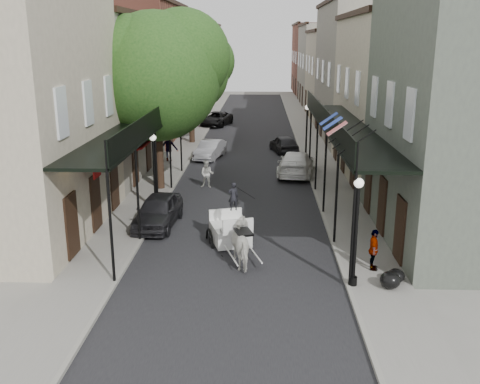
# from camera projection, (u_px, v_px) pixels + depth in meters

# --- Properties ---
(ground) EXTENTS (140.00, 140.00, 0.00)m
(ground) POSITION_uv_depth(u_px,v_px,m) (234.00, 262.00, 20.09)
(ground) COLOR gray
(ground) RESTS_ON ground
(road) EXTENTS (8.00, 90.00, 0.01)m
(road) POSITION_uv_depth(u_px,v_px,m) (248.00, 154.00, 39.31)
(road) COLOR black
(road) RESTS_ON ground
(sidewalk_left) EXTENTS (2.20, 90.00, 0.12)m
(sidewalk_left) POSITION_uv_depth(u_px,v_px,m) (180.00, 153.00, 39.48)
(sidewalk_left) COLOR gray
(sidewalk_left) RESTS_ON ground
(sidewalk_right) EXTENTS (2.20, 90.00, 0.12)m
(sidewalk_right) POSITION_uv_depth(u_px,v_px,m) (316.00, 154.00, 39.11)
(sidewalk_right) COLOR gray
(sidewalk_right) RESTS_ON ground
(building_row_left) EXTENTS (5.00, 80.00, 10.50)m
(building_row_left) POSITION_uv_depth(u_px,v_px,m) (155.00, 73.00, 47.81)
(building_row_left) COLOR #BFB399
(building_row_left) RESTS_ON ground
(building_row_right) EXTENTS (5.00, 80.00, 10.50)m
(building_row_right) POSITION_uv_depth(u_px,v_px,m) (348.00, 73.00, 47.16)
(building_row_right) COLOR gray
(building_row_right) RESTS_ON ground
(gallery_left) EXTENTS (2.20, 18.05, 4.88)m
(gallery_left) POSITION_uv_depth(u_px,v_px,m) (142.00, 126.00, 25.87)
(gallery_left) COLOR black
(gallery_left) RESTS_ON sidewalk_left
(gallery_right) EXTENTS (2.20, 18.05, 4.88)m
(gallery_right) POSITION_uv_depth(u_px,v_px,m) (341.00, 127.00, 25.51)
(gallery_right) COLOR black
(gallery_right) RESTS_ON sidewalk_right
(tree_near) EXTENTS (7.31, 6.80, 9.63)m
(tree_near) POSITION_uv_depth(u_px,v_px,m) (164.00, 71.00, 28.26)
(tree_near) COLOR #382619
(tree_near) RESTS_ON sidewalk_left
(tree_far) EXTENTS (6.45, 6.00, 8.61)m
(tree_far) POSITION_uv_depth(u_px,v_px,m) (195.00, 70.00, 41.89)
(tree_far) COLOR #382619
(tree_far) RESTS_ON sidewalk_left
(lamppost_right_near) EXTENTS (0.32, 0.32, 3.71)m
(lamppost_right_near) POSITION_uv_depth(u_px,v_px,m) (356.00, 231.00, 17.45)
(lamppost_right_near) COLOR black
(lamppost_right_near) RESTS_ON sidewalk_right
(lamppost_left) EXTENTS (0.32, 0.32, 3.71)m
(lamppost_left) POSITION_uv_depth(u_px,v_px,m) (154.00, 171.00, 25.45)
(lamppost_left) COLOR black
(lamppost_left) RESTS_ON sidewalk_left
(lamppost_right_far) EXTENTS (0.32, 0.32, 3.71)m
(lamppost_right_far) POSITION_uv_depth(u_px,v_px,m) (307.00, 131.00, 36.67)
(lamppost_right_far) COLOR black
(lamppost_right_far) RESTS_ON sidewalk_right
(horse) EXTENTS (1.42, 2.13, 1.65)m
(horse) POSITION_uv_depth(u_px,v_px,m) (244.00, 244.00, 19.70)
(horse) COLOR silver
(horse) RESTS_ON ground
(carriage) EXTENTS (2.15, 2.73, 2.76)m
(carriage) POSITION_uv_depth(u_px,v_px,m) (228.00, 216.00, 22.03)
(carriage) COLOR black
(carriage) RESTS_ON ground
(pedestrian_walking) EXTENTS (0.82, 0.67, 1.56)m
(pedestrian_walking) POSITION_uv_depth(u_px,v_px,m) (207.00, 174.00, 30.14)
(pedestrian_walking) COLOR beige
(pedestrian_walking) RESTS_ON ground
(pedestrian_sidewalk_left) EXTENTS (1.30, 0.77, 1.98)m
(pedestrian_sidewalk_left) POSITION_uv_depth(u_px,v_px,m) (169.00, 146.00, 36.27)
(pedestrian_sidewalk_left) COLOR gray
(pedestrian_sidewalk_left) RESTS_ON sidewalk_left
(pedestrian_sidewalk_right) EXTENTS (0.51, 0.93, 1.51)m
(pedestrian_sidewalk_right) POSITION_uv_depth(u_px,v_px,m) (374.00, 250.00, 18.98)
(pedestrian_sidewalk_right) COLOR gray
(pedestrian_sidewalk_right) RESTS_ON sidewalk_right
(car_left_near) EXTENTS (1.94, 4.25, 1.41)m
(car_left_near) POSITION_uv_depth(u_px,v_px,m) (158.00, 211.00, 23.87)
(car_left_near) COLOR black
(car_left_near) RESTS_ON ground
(car_left_mid) EXTENTS (2.14, 4.09, 1.28)m
(car_left_mid) POSITION_uv_depth(u_px,v_px,m) (210.00, 150.00, 37.60)
(car_left_mid) COLOR #939398
(car_left_mid) RESTS_ON ground
(car_left_far) EXTENTS (3.29, 5.20, 1.34)m
(car_left_far) POSITION_uv_depth(u_px,v_px,m) (216.00, 119.00, 52.20)
(car_left_far) COLOR black
(car_left_far) RESTS_ON ground
(car_right_near) EXTENTS (2.74, 5.27, 1.46)m
(car_right_near) POSITION_uv_depth(u_px,v_px,m) (296.00, 163.00, 33.02)
(car_right_near) COLOR white
(car_right_near) RESTS_ON ground
(car_right_far) EXTENTS (2.33, 4.04, 1.29)m
(car_right_far) POSITION_uv_depth(u_px,v_px,m) (284.00, 144.00, 39.69)
(car_right_far) COLOR black
(car_right_far) RESTS_ON ground
(trash_bags) EXTENTS (0.94, 1.09, 0.58)m
(trash_bags) POSITION_uv_depth(u_px,v_px,m) (392.00, 278.00, 17.83)
(trash_bags) COLOR black
(trash_bags) RESTS_ON sidewalk_right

